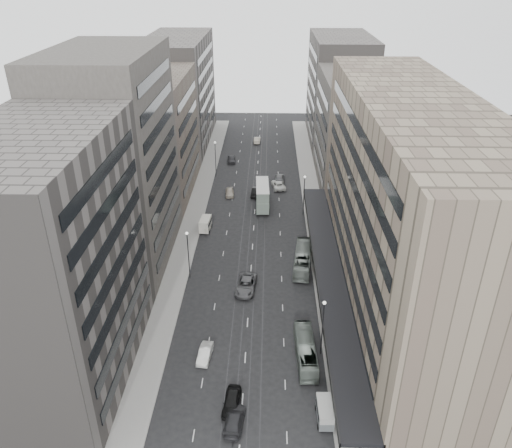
# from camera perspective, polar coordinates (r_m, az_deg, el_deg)

# --- Properties ---
(ground) EXTENTS (220.00, 220.00, 0.00)m
(ground) POSITION_cam_1_polar(r_m,az_deg,el_deg) (70.60, -1.01, -11.69)
(ground) COLOR black
(ground) RESTS_ON ground
(sidewalk_right) EXTENTS (4.00, 125.00, 0.15)m
(sidewalk_right) POSITION_cam_1_polar(r_m,az_deg,el_deg) (102.66, 6.60, 1.75)
(sidewalk_right) COLOR gray
(sidewalk_right) RESTS_ON ground
(sidewalk_left) EXTENTS (4.00, 125.00, 0.15)m
(sidewalk_left) POSITION_cam_1_polar(r_m,az_deg,el_deg) (103.29, -6.79, 1.91)
(sidewalk_left) COLOR gray
(sidewalk_left) RESTS_ON ground
(department_store) EXTENTS (19.20, 60.00, 30.00)m
(department_store) POSITION_cam_1_polar(r_m,az_deg,el_deg) (71.71, 16.58, 1.90)
(department_store) COLOR gray
(department_store) RESTS_ON ground
(building_right_mid) EXTENTS (15.00, 28.00, 24.00)m
(building_right_mid) POSITION_cam_1_polar(r_m,az_deg,el_deg) (112.92, 11.25, 10.38)
(building_right_mid) COLOR #44403B
(building_right_mid) RESTS_ON ground
(building_right_far) EXTENTS (15.00, 32.00, 28.00)m
(building_right_far) POSITION_cam_1_polar(r_m,az_deg,el_deg) (141.08, 9.49, 14.84)
(building_right_far) COLOR #615C58
(building_right_far) RESTS_ON ground
(building_left_a) EXTENTS (15.00, 28.00, 30.00)m
(building_left_a) POSITION_cam_1_polar(r_m,az_deg,el_deg) (60.26, -22.42, -4.30)
(building_left_a) COLOR #615C58
(building_left_a) RESTS_ON ground
(building_left_b) EXTENTS (15.00, 26.00, 34.00)m
(building_left_b) POSITION_cam_1_polar(r_m,az_deg,el_deg) (82.14, -15.79, 6.90)
(building_left_b) COLOR #44403B
(building_left_b) RESTS_ON ground
(building_left_c) EXTENTS (15.00, 28.00, 25.00)m
(building_left_c) POSITION_cam_1_polar(r_m,az_deg,el_deg) (108.21, -11.62, 9.86)
(building_left_c) COLOR #6A6052
(building_left_c) RESTS_ON ground
(building_left_d) EXTENTS (15.00, 38.00, 28.00)m
(building_left_d) POSITION_cam_1_polar(r_m,az_deg,el_deg) (139.02, -8.80, 14.70)
(building_left_d) COLOR #615C58
(building_left_d) RESTS_ON ground
(lamp_right_near) EXTENTS (0.44, 0.44, 8.32)m
(lamp_right_near) POSITION_cam_1_polar(r_m,az_deg,el_deg) (63.77, 7.66, -11.00)
(lamp_right_near) COLOR #262628
(lamp_right_near) RESTS_ON ground
(lamp_right_far) EXTENTS (0.44, 0.44, 8.32)m
(lamp_right_far) POSITION_cam_1_polar(r_m,az_deg,el_deg) (98.05, 5.53, 3.82)
(lamp_right_far) COLOR #262628
(lamp_right_far) RESTS_ON ground
(lamp_left_near) EXTENTS (0.44, 0.44, 8.32)m
(lamp_left_near) POSITION_cam_1_polar(r_m,az_deg,el_deg) (78.34, -7.78, -2.91)
(lamp_left_near) COLOR #262628
(lamp_left_near) RESTS_ON ground
(lamp_left_far) EXTENTS (0.44, 0.44, 8.32)m
(lamp_left_far) POSITION_cam_1_polar(r_m,az_deg,el_deg) (117.01, -4.67, 7.92)
(lamp_left_far) COLOR #262628
(lamp_left_far) RESTS_ON ground
(bus_near) EXTENTS (2.66, 9.77, 2.70)m
(bus_near) POSITION_cam_1_polar(r_m,az_deg,el_deg) (65.35, 5.69, -14.18)
(bus_near) COLOR gray
(bus_near) RESTS_ON ground
(bus_far) EXTENTS (3.73, 11.07, 3.02)m
(bus_far) POSITION_cam_1_polar(r_m,az_deg,el_deg) (82.65, 5.36, -3.98)
(bus_far) COLOR gray
(bus_far) RESTS_ON ground
(double_decker) EXTENTS (3.08, 9.21, 4.99)m
(double_decker) POSITION_cam_1_polar(r_m,az_deg,el_deg) (101.73, 0.74, 3.32)
(double_decker) COLOR gray
(double_decker) RESTS_ON ground
(vw_microbus) EXTENTS (1.87, 3.94, 2.10)m
(vw_microbus) POSITION_cam_1_polar(r_m,az_deg,el_deg) (58.96, 7.87, -20.46)
(vw_microbus) COLOR #5A5F61
(vw_microbus) RESTS_ON ground
(panel_van) EXTENTS (2.19, 4.07, 2.49)m
(panel_van) POSITION_cam_1_polar(r_m,az_deg,el_deg) (93.76, -5.80, 0.01)
(panel_van) COLOR beige
(panel_van) RESTS_ON ground
(sedan_0) EXTENTS (2.29, 4.83, 1.60)m
(sedan_0) POSITION_cam_1_polar(r_m,az_deg,el_deg) (59.98, -2.78, -19.60)
(sedan_0) COLOR black
(sedan_0) RESTS_ON ground
(sedan_1) EXTENTS (1.89, 4.35, 1.39)m
(sedan_1) POSITION_cam_1_polar(r_m,az_deg,el_deg) (65.91, -5.85, -14.51)
(sedan_1) COLOR white
(sedan_1) RESTS_ON ground
(sedan_2) EXTENTS (3.46, 6.44, 1.72)m
(sedan_2) POSITION_cam_1_polar(r_m,az_deg,el_deg) (77.15, -1.15, -7.00)
(sedan_2) COLOR #545356
(sedan_2) RESTS_ON ground
(sedan_3) EXTENTS (2.56, 5.16, 1.44)m
(sedan_3) POSITION_cam_1_polar(r_m,az_deg,el_deg) (58.38, -2.48, -21.45)
(sedan_3) COLOR #272729
(sedan_3) RESTS_ON ground
(sedan_4) EXTENTS (2.09, 4.53, 1.50)m
(sedan_4) POSITION_cam_1_polar(r_m,az_deg,el_deg) (107.86, -3.03, 3.64)
(sedan_4) COLOR #AFA391
(sedan_4) RESTS_ON ground
(sedan_5) EXTENTS (2.00, 4.76, 1.53)m
(sedan_5) POSITION_cam_1_polar(r_m,az_deg,el_deg) (107.81, -0.05, 3.68)
(sedan_5) COLOR black
(sedan_5) RESTS_ON ground
(sedan_6) EXTENTS (3.41, 6.09, 1.61)m
(sedan_6) POSITION_cam_1_polar(r_m,az_deg,el_deg) (111.54, 2.59, 4.53)
(sedan_6) COLOR silver
(sedan_6) RESTS_ON ground
(sedan_7) EXTENTS (2.48, 5.46, 1.55)m
(sedan_7) POSITION_cam_1_polar(r_m,az_deg,el_deg) (115.11, 2.71, 5.28)
(sedan_7) COLOR #5B5B5D
(sedan_7) RESTS_ON ground
(sedan_8) EXTENTS (2.27, 4.79, 1.58)m
(sedan_8) POSITION_cam_1_polar(r_m,az_deg,el_deg) (126.44, -2.83, 7.40)
(sedan_8) COLOR #29292C
(sedan_8) RESTS_ON ground
(sedan_9) EXTENTS (1.79, 4.84, 1.58)m
(sedan_9) POSITION_cam_1_polar(r_m,az_deg,el_deg) (140.77, 0.14, 9.60)
(sedan_9) COLOR #B5AB96
(sedan_9) RESTS_ON ground
(pedestrian) EXTENTS (0.70, 0.68, 1.62)m
(pedestrian) POSITION_cam_1_polar(r_m,az_deg,el_deg) (56.80, 11.82, -23.76)
(pedestrian) COLOR black
(pedestrian) RESTS_ON sidewalk_right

